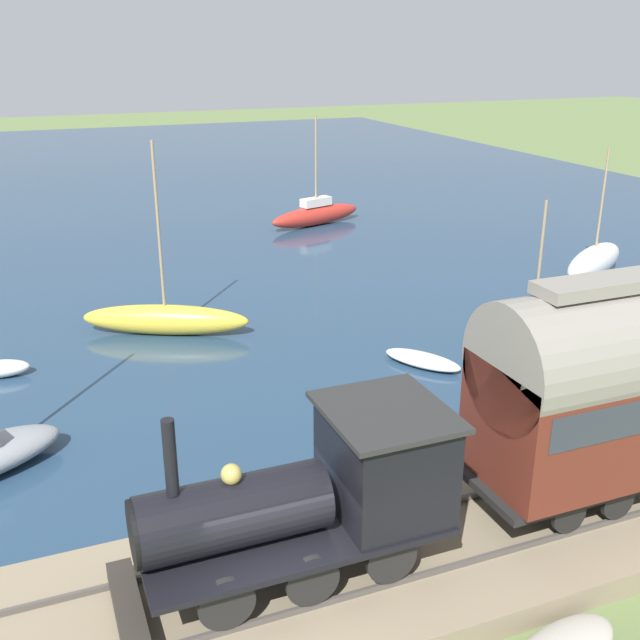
{
  "coord_description": "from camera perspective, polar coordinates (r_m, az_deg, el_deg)",
  "views": [
    {
      "loc": [
        -10.43,
        3.27,
        9.75
      ],
      "look_at": [
        8.1,
        -4.18,
        2.23
      ],
      "focal_mm": 42.0,
      "sensor_mm": 36.0,
      "label": 1
    }
  ],
  "objects": [
    {
      "name": "rail_embankment",
      "position": [
        14.55,
        -3.78,
        -20.12
      ],
      "size": [
        4.58,
        56.0,
        0.64
      ],
      "color": "#84755B",
      "rests_on": "ground"
    },
    {
      "name": "sailboat_white",
      "position": [
        34.61,
        20.16,
        4.21
      ],
      "size": [
        3.49,
        5.03,
        5.53
      ],
      "rotation": [
        0.0,
        0.0,
        0.49
      ],
      "color": "white",
      "rests_on": "harbor_water"
    },
    {
      "name": "rowboat_near_shore",
      "position": [
        21.96,
        12.81,
        -5.7
      ],
      "size": [
        1.4,
        1.99,
        0.4
      ],
      "rotation": [
        0.0,
        0.0,
        0.4
      ],
      "color": "#B7B2A3",
      "rests_on": "harbor_water"
    },
    {
      "name": "sailboat_yellow",
      "position": [
        26.72,
        -11.69,
        0.09
      ],
      "size": [
        3.48,
        5.74,
        6.7
      ],
      "rotation": [
        0.0,
        0.0,
        -0.45
      ],
      "color": "gold",
      "rests_on": "harbor_water"
    },
    {
      "name": "harbor_water",
      "position": [
        54.11,
        -18.31,
        9.22
      ],
      "size": [
        80.0,
        80.0,
        0.01
      ],
      "color": "navy",
      "rests_on": "ground"
    },
    {
      "name": "sailboat_red",
      "position": [
        42.02,
        -0.31,
        8.07
      ],
      "size": [
        2.89,
        6.07,
        5.93
      ],
      "rotation": [
        0.0,
        0.0,
        0.31
      ],
      "color": "#B72D23",
      "rests_on": "harbor_water"
    },
    {
      "name": "sailboat_blue",
      "position": [
        26.45,
        15.9,
        -0.68
      ],
      "size": [
        2.06,
        4.25,
        4.92
      ],
      "rotation": [
        0.0,
        0.0,
        -0.16
      ],
      "color": "#335199",
      "rests_on": "harbor_water"
    },
    {
      "name": "steam_locomotive",
      "position": [
        13.6,
        0.11,
        -12.64
      ],
      "size": [
        2.42,
        6.05,
        3.52
      ],
      "color": "black",
      "rests_on": "rail_embankment"
    },
    {
      "name": "rowboat_off_pier",
      "position": [
        24.02,
        7.82,
        -3.03
      ],
      "size": [
        2.74,
        2.24,
        0.37
      ],
      "rotation": [
        0.0,
        0.0,
        -1.0
      ],
      "color": "silver",
      "rests_on": "harbor_water"
    },
    {
      "name": "ground_plane",
      "position": [
        14.65,
        -3.6,
        -21.17
      ],
      "size": [
        200.0,
        200.0,
        0.0
      ],
      "primitive_type": "plane",
      "color": "#607542"
    }
  ]
}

